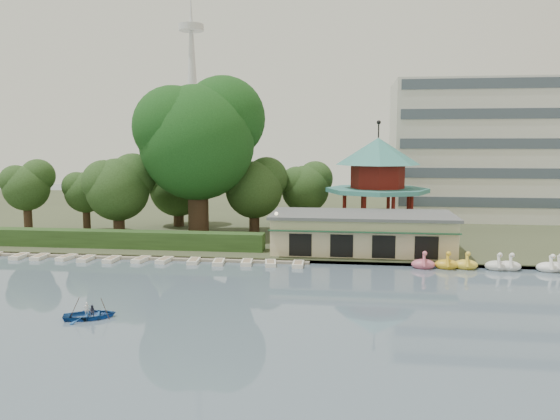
% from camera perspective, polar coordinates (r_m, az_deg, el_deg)
% --- Properties ---
extents(ground_plane, '(220.00, 220.00, 0.00)m').
position_cam_1_polar(ground_plane, '(37.04, -6.72, -11.06)').
color(ground_plane, slate).
rests_on(ground_plane, ground).
extents(shore, '(220.00, 70.00, 0.40)m').
position_cam_1_polar(shore, '(87.31, 1.51, -0.41)').
color(shore, '#424930').
rests_on(shore, ground).
extents(embankment, '(220.00, 0.60, 0.30)m').
position_cam_1_polar(embankment, '(53.38, -2.23, -5.23)').
color(embankment, gray).
rests_on(embankment, ground).
extents(dock, '(34.00, 1.60, 0.24)m').
position_cam_1_polar(dock, '(56.49, -14.39, -4.80)').
color(dock, gray).
rests_on(dock, ground).
extents(boathouse, '(18.60, 9.39, 3.90)m').
position_cam_1_polar(boathouse, '(56.87, 8.54, -2.27)').
color(boathouse, beige).
rests_on(boathouse, shore).
extents(pavilion, '(12.40, 12.40, 13.50)m').
position_cam_1_polar(pavilion, '(66.35, 10.16, 3.46)').
color(pavilion, beige).
rests_on(pavilion, shore).
extents(office_building, '(38.00, 18.00, 20.00)m').
position_cam_1_polar(office_building, '(86.57, 23.47, 5.28)').
color(office_building, silver).
rests_on(office_building, shore).
extents(broadcast_tower, '(8.00, 8.00, 96.00)m').
position_cam_1_polar(broadcast_tower, '(182.75, -9.17, 13.99)').
color(broadcast_tower, silver).
rests_on(broadcast_tower, ground).
extents(hedge, '(30.00, 2.00, 1.80)m').
position_cam_1_polar(hedge, '(60.40, -15.92, -2.95)').
color(hedge, '#2B4A1F').
rests_on(hedge, shore).
extents(lamp_post, '(0.36, 0.36, 4.28)m').
position_cam_1_polar(lamp_post, '(54.24, -0.39, -1.61)').
color(lamp_post, black).
rests_on(lamp_post, shore).
extents(big_tree, '(14.73, 13.72, 18.99)m').
position_cam_1_polar(big_tree, '(64.77, -8.46, 7.80)').
color(big_tree, '#3A281C').
rests_on(big_tree, shore).
extents(small_trees, '(39.39, 17.60, 9.90)m').
position_cam_1_polar(small_trees, '(69.35, -10.52, 2.53)').
color(small_trees, '#3A281C').
rests_on(small_trees, shore).
extents(swan_boats, '(13.91, 2.06, 1.92)m').
position_cam_1_polar(swan_boats, '(53.47, 21.28, -5.42)').
color(swan_boats, '#D7647D').
rests_on(swan_boats, ground).
extents(moored_rowboats, '(32.16, 2.70, 0.36)m').
position_cam_1_polar(moored_rowboats, '(55.04, -14.40, -5.04)').
color(moored_rowboats, white).
rests_on(moored_rowboats, ground).
extents(rowboat_with_passengers, '(5.55, 4.81, 2.01)m').
position_cam_1_polar(rowboat_with_passengers, '(38.53, -19.26, -9.95)').
color(rowboat_with_passengers, '#1C509C').
rests_on(rowboat_with_passengers, ground).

